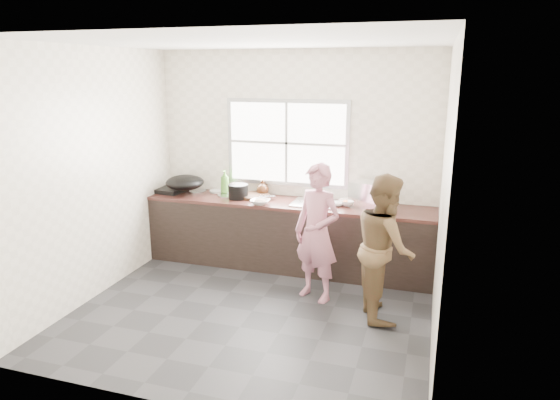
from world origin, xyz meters
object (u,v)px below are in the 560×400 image
(person_side, at_px, (385,247))
(dish_rack, at_px, (368,194))
(bowl_held, at_px, (338,203))
(wok, at_px, (185,183))
(bottle_brown_short, at_px, (263,188))
(pot_lid_left, at_px, (197,191))
(black_pot, at_px, (238,191))
(cutting_board, at_px, (254,196))
(plate_food, at_px, (219,191))
(pot_lid_right, at_px, (228,195))
(woman, at_px, (317,237))
(glass_jar, at_px, (228,190))
(bottle_green, at_px, (225,182))
(bottle_brown_tall, at_px, (234,190))
(burner, at_px, (171,190))
(bowl_mince, at_px, (260,202))
(bowl_crabs, at_px, (348,203))

(person_side, bearing_deg, dish_rack, -0.92)
(bowl_held, xyz_separation_m, wok, (-2.04, -0.02, 0.13))
(bottle_brown_short, xyz_separation_m, dish_rack, (1.39, -0.15, 0.06))
(bottle_brown_short, distance_m, pot_lid_left, 0.92)
(black_pot, relative_size, pot_lid_left, 1.06)
(cutting_board, distance_m, dish_rack, 1.46)
(plate_food, xyz_separation_m, pot_lid_right, (0.21, -0.16, -0.00))
(person_side, distance_m, pot_lid_left, 2.85)
(woman, xyz_separation_m, wok, (-1.97, 0.75, 0.31))
(black_pot, xyz_separation_m, glass_jar, (-0.23, 0.20, -0.04))
(pot_lid_left, bearing_deg, bowl_held, -4.60)
(bottle_green, bearing_deg, glass_jar, 18.77)
(person_side, distance_m, cutting_board, 2.05)
(woman, distance_m, plate_food, 1.90)
(bottle_brown_tall, height_order, dish_rack, dish_rack)
(bottle_green, bearing_deg, dish_rack, -2.57)
(bottle_brown_tall, bearing_deg, burner, -179.83)
(bottle_green, bearing_deg, bowl_mince, -30.67)
(bowl_crabs, distance_m, pot_lid_right, 1.58)
(cutting_board, bearing_deg, plate_food, 165.19)
(black_pot, height_order, bottle_green, bottle_green)
(woman, relative_size, black_pot, 5.58)
(pot_lid_right, bearing_deg, bowl_held, -2.46)
(person_side, distance_m, black_pot, 2.16)
(wok, bearing_deg, bottle_green, 20.07)
(plate_food, bearing_deg, person_side, -26.86)
(woman, relative_size, glass_jar, 13.12)
(woman, bearing_deg, plate_food, 170.86)
(glass_jar, relative_size, wok, 0.21)
(bowl_held, bearing_deg, woman, -95.39)
(plate_food, relative_size, bottle_brown_short, 1.26)
(bottle_brown_short, height_order, pot_lid_left, bottle_brown_short)
(black_pot, bearing_deg, burner, 176.99)
(plate_food, xyz_separation_m, pot_lid_left, (-0.28, -0.07, -0.00))
(cutting_board, bearing_deg, bottle_brown_tall, -168.37)
(bottle_green, relative_size, dish_rack, 0.78)
(person_side, relative_size, dish_rack, 3.66)
(bowl_held, relative_size, pot_lid_right, 0.63)
(plate_food, relative_size, bottle_brown_tall, 1.37)
(bottle_brown_tall, bearing_deg, bowl_held, -0.90)
(plate_food, bearing_deg, bottle_brown_tall, -33.43)
(woman, height_order, bottle_brown_short, woman)
(bottle_brown_short, height_order, burner, bottle_brown_short)
(cutting_board, bearing_deg, pot_lid_right, -178.07)
(person_side, bearing_deg, plate_food, 45.33)
(person_side, xyz_separation_m, plate_food, (-2.33, 1.18, 0.13))
(bowl_crabs, height_order, glass_jar, glass_jar)
(bottle_brown_tall, bearing_deg, bowl_mince, -28.06)
(burner, bearing_deg, bottle_brown_short, 9.48)
(cutting_board, relative_size, bottle_brown_tall, 2.24)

